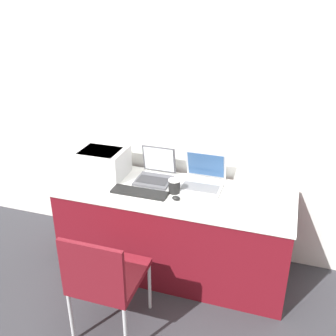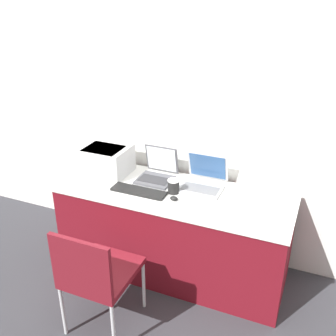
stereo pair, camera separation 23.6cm
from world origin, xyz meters
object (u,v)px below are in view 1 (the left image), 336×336
(laptop_left, at_px, (155,173))
(mouse, at_px, (176,198))
(chair, at_px, (104,276))
(coffee_cup, at_px, (174,186))
(external_keyboard, at_px, (139,192))
(laptop_right, at_px, (202,179))
(printer, at_px, (103,161))

(laptop_left, height_order, mouse, laptop_left)
(laptop_left, xyz_separation_m, mouse, (0.26, -0.29, -0.04))
(mouse, distance_m, chair, 0.77)
(laptop_left, xyz_separation_m, coffee_cup, (0.21, -0.17, -0.00))
(external_keyboard, bearing_deg, laptop_left, 82.78)
(laptop_right, xyz_separation_m, mouse, (-0.13, -0.29, -0.04))
(printer, xyz_separation_m, laptop_right, (0.84, 0.07, -0.07))
(external_keyboard, xyz_separation_m, chair, (0.02, -0.69, -0.25))
(printer, distance_m, coffee_cup, 0.67)
(laptop_right, height_order, coffee_cup, laptop_right)
(laptop_left, xyz_separation_m, chair, (-0.01, -0.96, -0.30))
(external_keyboard, height_order, coffee_cup, coffee_cup)
(laptop_right, relative_size, external_keyboard, 0.76)
(coffee_cup, relative_size, mouse, 1.73)
(external_keyboard, bearing_deg, printer, 152.75)
(laptop_right, bearing_deg, coffee_cup, -135.84)
(laptop_right, distance_m, coffee_cup, 0.26)
(coffee_cup, bearing_deg, laptop_left, 140.85)
(printer, bearing_deg, laptop_right, 4.65)
(laptop_right, relative_size, coffee_cup, 3.04)
(external_keyboard, distance_m, mouse, 0.30)
(mouse, relative_size, chair, 0.08)
(external_keyboard, relative_size, chair, 0.52)
(laptop_right, distance_m, chair, 1.09)
(laptop_left, height_order, coffee_cup, laptop_left)
(laptop_right, bearing_deg, external_keyboard, -147.07)
(coffee_cup, bearing_deg, external_keyboard, -157.78)
(laptop_right, bearing_deg, printer, -175.35)
(laptop_right, distance_m, mouse, 0.32)
(printer, distance_m, external_keyboard, 0.47)
(printer, xyz_separation_m, chair, (0.43, -0.90, -0.37))
(coffee_cup, relative_size, chair, 0.13)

